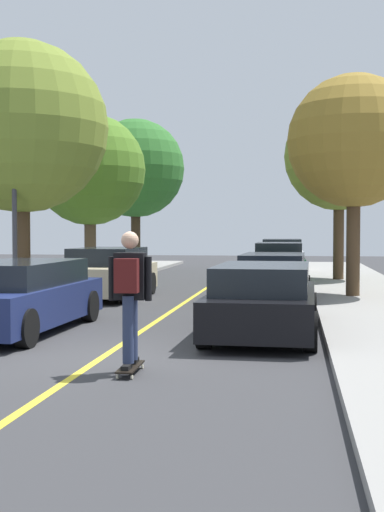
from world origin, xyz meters
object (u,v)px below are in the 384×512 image
Objects in this scene: parked_car_right_far at (279,264)px; street_tree_left_nearest at (22,127)px; skateboarder at (130,290)px; street_tree_right_nearest at (354,142)px; streetlamp at (14,184)px; parked_car_right_near at (273,278)px; parked_car_right_nearest at (264,300)px; skateboard at (130,367)px; street_tree_right_near at (339,156)px; street_tree_left_far at (135,169)px; parked_car_left_nearest at (17,296)px; parked_car_right_farthest at (282,256)px; parked_car_left_near at (108,273)px; street_tree_left_near at (90,170)px.

street_tree_left_nearest is at bearing -135.95° from parked_car_right_far.
skateboarder is (5.06, -8.78, -3.51)m from street_tree_left_nearest.
streetlamp is (-8.41, -2.55, -1.20)m from street_tree_right_nearest.
street_tree_right_nearest is (2.09, 0.87, 3.59)m from parked_car_right_near.
street_tree_left_nearest is 1.36× the size of streetlamp.
parked_car_right_nearest is 0.79× the size of street_tree_right_nearest.
skateboarder reaches higher than skateboard.
street_tree_right_nearest is at bearing 69.69° from skateboarder.
parked_car_right_nearest is at bearing -99.49° from street_tree_right_near.
parked_car_right_near is 15.04m from street_tree_left_far.
street_tree_left_nearest is at bearing 111.08° from parked_car_left_nearest.
parked_car_right_far is at bearing -45.32° from street_tree_left_far.
parked_car_right_farthest is at bearing 76.38° from parked_car_left_nearest.
parked_car_right_farthest is (0.00, 13.14, 0.07)m from parked_car_right_near.
parked_car_left_near is 7.64m from parked_car_right_nearest.
parked_car_right_near is at bearing -106.66° from street_tree_right_near.
skateboarder is at bearing -99.97° from parked_car_right_near.
street_tree_right_nearest is at bearing -80.35° from parked_car_right_farthest.
street_tree_left_far is (0.00, 7.08, 0.67)m from street_tree_left_near.
parked_car_right_farthest is at bearing 108.72° from street_tree_right_near.
street_tree_left_far is at bearing 109.91° from parked_car_right_nearest.
skateboard is at bearing -48.27° from parked_car_left_nearest.
street_tree_left_far is at bearing 96.41° from parked_car_left_nearest.
parked_car_right_far is 0.70× the size of street_tree_left_near.
parked_car_left_near is at bearing -129.56° from parked_car_right_far.
street_tree_right_nearest is (8.75, 1.18, -0.40)m from street_tree_left_nearest.
street_tree_right_nearest is at bearing 69.62° from skateboard.
parked_car_right_far is 0.65× the size of street_tree_right_near.
street_tree_left_near is (-6.66, 11.30, 3.37)m from parked_car_right_nearest.
parked_car_right_nearest is 7.62m from street_tree_right_nearest.
street_tree_left_near reaches higher than streetlamp.
skateboarder is (-1.60, -22.24, 0.40)m from parked_car_right_farthest.
street_tree_right_near is (6.66, 6.38, 3.80)m from parked_car_left_near.
street_tree_left_far reaches higher than street_tree_right_nearest.
parked_car_left_nearest is 6.33m from parked_car_left_near.
parked_car_right_nearest is 13.54m from street_tree_left_near.
street_tree_left_near reaches higher than parked_car_right_farthest.
street_tree_left_nearest reaches higher than parked_car_left_near.
parked_car_left_nearest is 4.57m from parked_car_right_nearest.
street_tree_left_far is at bearing -177.63° from parked_car_right_farthest.
street_tree_right_near is at bearing 22.11° from parked_car_right_far.
street_tree_left_near is 7.54m from streetlamp.
street_tree_right_near is at bearing 43.78° from parked_car_left_near.
parked_car_right_near is 9.22m from skateboard.
parked_car_right_farthest is 0.80× the size of street_tree_left_near.
skateboard is at bearing -71.18° from street_tree_left_near.
skateboarder is at bearing -102.92° from street_tree_right_near.
street_tree_left_far is at bearing 90.00° from street_tree_left_nearest.
parked_car_left_near is 7.18m from parked_car_right_far.
street_tree_left_nearest is at bearing 103.86° from streetlamp.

